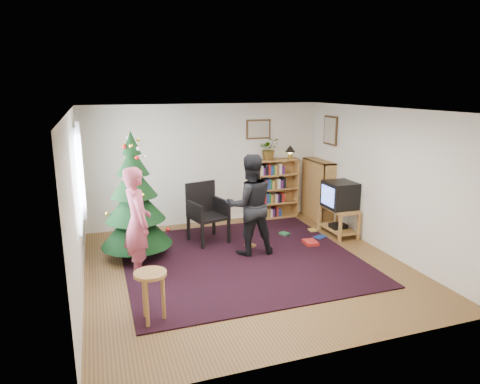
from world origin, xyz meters
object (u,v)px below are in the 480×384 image
object	(u,v)px
potted_plant	(269,149)
bookshelf_back	(277,188)
christmas_tree	(135,206)
person_standing	(137,223)
person_by_chair	(250,205)
table_lamp	(290,150)
crt_tv	(340,195)
picture_right	(331,130)
tv_stand	(339,219)
armchair	(206,210)
picture_back	(258,129)
bookshelf_right	(318,189)
stool	(151,284)

from	to	relation	value
potted_plant	bookshelf_back	bearing A→B (deg)	0.00
christmas_tree	potted_plant	world-z (taller)	christmas_tree
potted_plant	person_standing	bearing A→B (deg)	-144.68
person_by_chair	table_lamp	size ratio (longest dim) A/B	5.86
bookshelf_back	crt_tv	distance (m)	1.64
bookshelf_back	picture_right	bearing A→B (deg)	-32.49
picture_right	tv_stand	bearing A→B (deg)	-105.83
bookshelf_back	armchair	world-z (taller)	bookshelf_back
picture_back	armchair	bearing A→B (deg)	-142.97
table_lamp	bookshelf_right	bearing A→B (deg)	-40.08
picture_back	person_standing	world-z (taller)	picture_back
tv_stand	bookshelf_back	bearing A→B (deg)	114.27
bookshelf_right	armchair	distance (m)	2.70
stool	person_standing	xyz separation A→B (m)	(0.00, 1.43, 0.34)
armchair	table_lamp	world-z (taller)	table_lamp
picture_back	bookshelf_back	world-z (taller)	picture_back
crt_tv	person_standing	bearing A→B (deg)	-170.50
picture_right	tv_stand	xyz separation A→B (m)	(-0.26, -0.90, -1.63)
table_lamp	bookshelf_back	bearing A→B (deg)	180.00
crt_tv	person_standing	distance (m)	3.94
picture_right	armchair	bearing A→B (deg)	-172.35
crt_tv	stool	distance (m)	4.42
crt_tv	person_by_chair	world-z (taller)	person_by_chair
crt_tv	stool	size ratio (longest dim) A/B	0.89
christmas_tree	table_lamp	world-z (taller)	christmas_tree
bookshelf_right	stool	world-z (taller)	bookshelf_right
stool	person_by_chair	size ratio (longest dim) A/B	0.38
christmas_tree	table_lamp	xyz separation A→B (m)	(3.48, 1.38, 0.60)
person_by_chair	bookshelf_back	bearing A→B (deg)	-122.11
picture_right	bookshelf_back	size ratio (longest dim) A/B	0.46
bookshelf_right	crt_tv	world-z (taller)	bookshelf_right
crt_tv	bookshelf_back	bearing A→B (deg)	114.18
tv_stand	crt_tv	bearing A→B (deg)	180.00
crt_tv	person_by_chair	bearing A→B (deg)	-169.77
bookshelf_back	tv_stand	bearing A→B (deg)	-65.73
tv_stand	person_standing	distance (m)	3.98
person_standing	bookshelf_right	bearing A→B (deg)	-77.00
person_by_chair	christmas_tree	bearing A→B (deg)	-10.77
picture_right	potted_plant	size ratio (longest dim) A/B	1.26
christmas_tree	armchair	bearing A→B (deg)	17.36
bookshelf_back	bookshelf_right	xyz separation A→B (m)	(0.79, -0.41, 0.00)
bookshelf_right	table_lamp	bearing A→B (deg)	49.92
person_by_chair	potted_plant	size ratio (longest dim) A/B	3.67
picture_back	armchair	distance (m)	2.27
picture_right	table_lamp	distance (m)	0.97
picture_right	christmas_tree	distance (m)	4.31
table_lamp	tv_stand	bearing A→B (deg)	-76.00
picture_back	picture_right	bearing A→B (deg)	-28.69
picture_back	bookshelf_right	bearing A→B (deg)	-24.75
stool	person_standing	distance (m)	1.47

